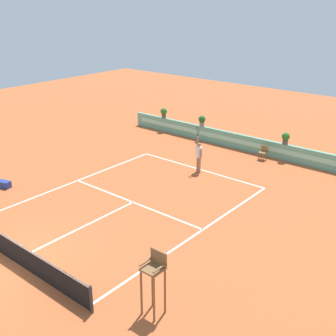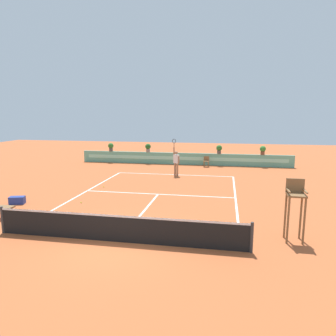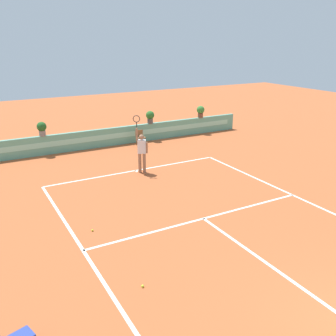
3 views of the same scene
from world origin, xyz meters
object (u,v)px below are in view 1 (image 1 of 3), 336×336
at_px(tennis_ball_mid_court, 50,198).
at_px(potted_plant_left, 202,120).
at_px(tennis_ball_near_baseline, 99,177).
at_px(ball_kid_chair, 263,152).
at_px(tennis_player, 199,154).
at_px(potted_plant_far_left, 164,112).
at_px(gear_bag, 4,184).
at_px(potted_plant_right, 286,138).
at_px(umpire_chair, 154,276).

xyz_separation_m(tennis_ball_mid_court, potted_plant_left, (0.27, 12.31, 1.38)).
bearing_deg(potted_plant_left, tennis_ball_near_baseline, -92.78).
distance_m(ball_kid_chair, tennis_ball_mid_court, 12.77).
bearing_deg(ball_kid_chair, tennis_ball_near_baseline, -123.70).
distance_m(tennis_player, potted_plant_far_left, 8.23).
bearing_deg(gear_bag, ball_kid_chair, 55.75).
bearing_deg(gear_bag, potted_plant_right, 54.27).
height_order(umpire_chair, ball_kid_chair, umpire_chair).
distance_m(umpire_chair, gear_bag, 12.48).
bearing_deg(tennis_ball_mid_court, potted_plant_right, 62.69).
height_order(tennis_ball_near_baseline, potted_plant_left, potted_plant_left).
distance_m(potted_plant_far_left, potted_plant_left, 3.39).
xyz_separation_m(umpire_chair, potted_plant_left, (-8.98, 15.13, 0.07)).
bearing_deg(tennis_ball_near_baseline, umpire_chair, -32.94).
relative_size(ball_kid_chair, tennis_ball_near_baseline, 12.50).
bearing_deg(potted_plant_left, gear_bag, -104.07).
distance_m(gear_bag, tennis_player, 10.45).
distance_m(tennis_player, tennis_ball_near_baseline, 5.66).
bearing_deg(potted_plant_far_left, potted_plant_left, 0.00).
height_order(gear_bag, potted_plant_left, potted_plant_left).
xyz_separation_m(gear_bag, tennis_ball_near_baseline, (2.82, 3.97, -0.15)).
xyz_separation_m(ball_kid_chair, tennis_player, (-1.84, -4.12, 0.57)).
bearing_deg(tennis_player, tennis_ball_near_baseline, -131.49).
height_order(gear_bag, tennis_player, tennis_player).
height_order(ball_kid_chair, potted_plant_left, potted_plant_left).
relative_size(tennis_player, tennis_ball_near_baseline, 38.01).
xyz_separation_m(tennis_ball_near_baseline, potted_plant_right, (6.53, 9.02, 1.38)).
distance_m(umpire_chair, tennis_player, 11.76).
height_order(umpire_chair, potted_plant_right, umpire_chair).
relative_size(umpire_chair, potted_plant_left, 2.96).
bearing_deg(potted_plant_far_left, tennis_ball_near_baseline, -71.89).
height_order(tennis_ball_near_baseline, potted_plant_far_left, potted_plant_far_left).
bearing_deg(potted_plant_right, potted_plant_left, 180.00).
relative_size(tennis_ball_mid_court, potted_plant_far_left, 0.09).
height_order(potted_plant_right, potted_plant_far_left, same).
bearing_deg(ball_kid_chair, tennis_ball_mid_court, -114.84).
relative_size(gear_bag, tennis_player, 0.27).
xyz_separation_m(gear_bag, tennis_player, (6.50, 8.13, 0.87)).
relative_size(tennis_player, potted_plant_right, 3.57).
bearing_deg(potted_plant_far_left, umpire_chair, -50.73).
bearing_deg(umpire_chair, potted_plant_left, 120.69).
height_order(tennis_player, potted_plant_left, tennis_player).
bearing_deg(ball_kid_chair, potted_plant_right, 36.31).
bearing_deg(gear_bag, tennis_ball_near_baseline, 54.61).
height_order(tennis_player, potted_plant_right, tennis_player).
xyz_separation_m(umpire_chair, tennis_player, (-5.73, 10.27, -0.29)).
bearing_deg(tennis_ball_near_baseline, potted_plant_far_left, 108.11).
relative_size(ball_kid_chair, potted_plant_far_left, 1.17).
height_order(tennis_player, tennis_ball_mid_court, tennis_player).
height_order(ball_kid_chair, gear_bag, ball_kid_chair).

